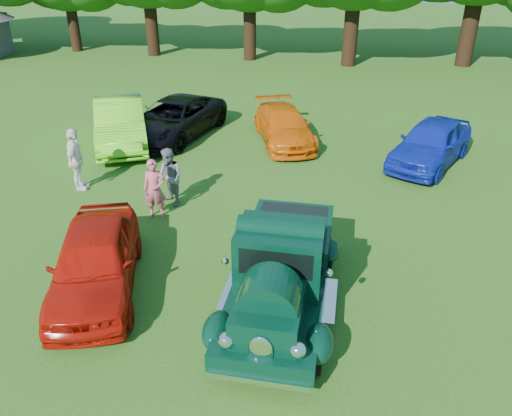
% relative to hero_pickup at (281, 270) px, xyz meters
% --- Properties ---
extents(ground, '(120.00, 120.00, 0.00)m').
position_rel_hero_pickup_xyz_m(ground, '(-1.70, -0.01, -0.86)').
color(ground, '#2A5213').
rests_on(ground, ground).
extents(hero_pickup, '(2.35, 5.06, 1.98)m').
position_rel_hero_pickup_xyz_m(hero_pickup, '(0.00, 0.00, 0.00)').
color(hero_pickup, black).
rests_on(hero_pickup, ground).
extents(red_convertible, '(3.01, 4.59, 1.45)m').
position_rel_hero_pickup_xyz_m(red_convertible, '(-4.00, -0.24, -0.13)').
color(red_convertible, '#AF1107').
rests_on(red_convertible, ground).
extents(back_car_lime, '(3.70, 5.24, 1.64)m').
position_rel_hero_pickup_xyz_m(back_car_lime, '(-7.23, 8.19, -0.04)').
color(back_car_lime, '#5ED11B').
rests_on(back_car_lime, ground).
extents(back_car_black, '(3.43, 5.56, 1.44)m').
position_rel_hero_pickup_xyz_m(back_car_black, '(-5.56, 9.32, -0.14)').
color(back_car_black, black).
rests_on(back_car_black, ground).
extents(back_car_orange, '(3.18, 4.69, 1.26)m').
position_rel_hero_pickup_xyz_m(back_car_orange, '(-1.29, 9.54, -0.23)').
color(back_car_orange, '#D85807').
rests_on(back_car_orange, ground).
extents(back_car_blue, '(3.51, 4.73, 1.50)m').
position_rel_hero_pickup_xyz_m(back_car_blue, '(3.88, 8.39, -0.11)').
color(back_car_blue, '#0E20A1').
rests_on(back_car_blue, ground).
extents(spectator_pink, '(0.70, 0.55, 1.68)m').
position_rel_hero_pickup_xyz_m(spectator_pink, '(-3.92, 3.09, -0.02)').
color(spectator_pink, '#BF4E59').
rests_on(spectator_pink, ground).
extents(spectator_grey, '(1.05, 1.02, 1.70)m').
position_rel_hero_pickup_xyz_m(spectator_grey, '(-3.76, 3.85, -0.00)').
color(spectator_grey, slate).
rests_on(spectator_grey, ground).
extents(spectator_white, '(0.71, 1.21, 1.93)m').
position_rel_hero_pickup_xyz_m(spectator_white, '(-6.87, 4.30, 0.11)').
color(spectator_white, white).
rests_on(spectator_white, ground).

